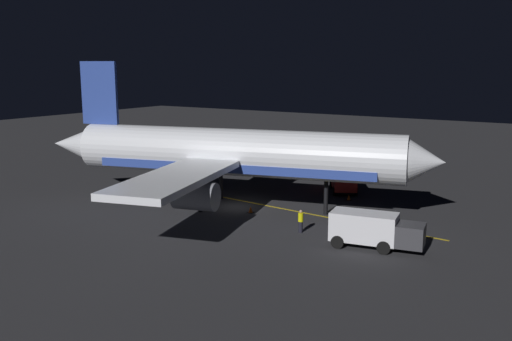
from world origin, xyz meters
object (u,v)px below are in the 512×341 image
(catering_truck, at_px, (343,178))
(airliner, at_px, (230,154))
(baggage_truck, at_px, (373,230))
(ground_crew_worker, at_px, (301,221))
(traffic_cone_near_left, at_px, (349,198))
(traffic_cone_near_right, at_px, (251,210))

(catering_truck, bearing_deg, airliner, -27.16)
(baggage_truck, height_order, catering_truck, catering_truck)
(ground_crew_worker, bearing_deg, traffic_cone_near_left, -174.94)
(catering_truck, bearing_deg, ground_crew_worker, 11.97)
(airliner, xyz_separation_m, catering_truck, (-11.22, 5.76, -3.38))
(airliner, height_order, baggage_truck, airliner)
(airliner, height_order, catering_truck, airliner)
(ground_crew_worker, bearing_deg, baggage_truck, 84.76)
(ground_crew_worker, xyz_separation_m, traffic_cone_near_right, (-2.74, -6.26, -0.64))
(catering_truck, xyz_separation_m, ground_crew_worker, (14.74, 3.12, -0.45))
(airliner, height_order, traffic_cone_near_right, airliner)
(catering_truck, distance_m, ground_crew_worker, 15.07)
(baggage_truck, relative_size, traffic_cone_near_right, 11.86)
(traffic_cone_near_left, bearing_deg, catering_truck, -147.70)
(airliner, height_order, ground_crew_worker, airliner)
(airliner, bearing_deg, catering_truck, 152.84)
(traffic_cone_near_right, bearing_deg, baggage_truck, 74.83)
(ground_crew_worker, xyz_separation_m, traffic_cone_near_left, (-11.39, -1.01, -0.64))
(baggage_truck, relative_size, catering_truck, 0.98)
(baggage_truck, xyz_separation_m, ground_crew_worker, (-0.54, -5.84, -0.37))
(airliner, xyz_separation_m, baggage_truck, (4.05, 14.72, -3.46))
(baggage_truck, bearing_deg, traffic_cone_near_left, -150.15)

